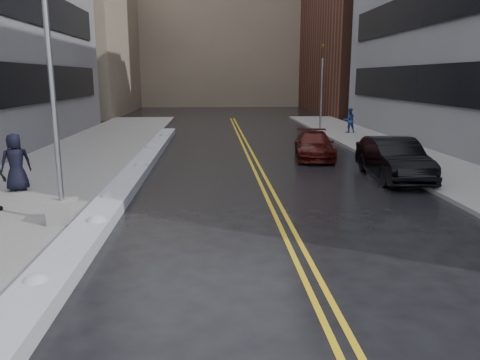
{
  "coord_description": "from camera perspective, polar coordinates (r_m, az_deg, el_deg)",
  "views": [
    {
      "loc": [
        0.6,
        -9.88,
        3.85
      ],
      "look_at": [
        1.28,
        1.65,
        1.3
      ],
      "focal_mm": 35.0,
      "sensor_mm": 36.0,
      "label": 1
    }
  ],
  "objects": [
    {
      "name": "ground",
      "position": [
        10.62,
        -6.48,
        -8.88
      ],
      "size": [
        160.0,
        160.0,
        0.0
      ],
      "primitive_type": "plane",
      "color": "black",
      "rests_on": "ground"
    },
    {
      "name": "sidewalk_west",
      "position": [
        21.21,
        -20.76,
        1.38
      ],
      "size": [
        5.5,
        50.0,
        0.15
      ],
      "primitive_type": "cube",
      "color": "gray",
      "rests_on": "ground"
    },
    {
      "name": "sidewalk_east",
      "position": [
        22.31,
        21.6,
        1.82
      ],
      "size": [
        4.0,
        50.0,
        0.15
      ],
      "primitive_type": "cube",
      "color": "gray",
      "rests_on": "ground"
    },
    {
      "name": "lane_line_left",
      "position": [
        20.32,
        1.61,
        1.53
      ],
      "size": [
        0.12,
        50.0,
        0.01
      ],
      "primitive_type": "cube",
      "color": "gold",
      "rests_on": "ground"
    },
    {
      "name": "lane_line_right",
      "position": [
        20.35,
        2.45,
        1.54
      ],
      "size": [
        0.12,
        50.0,
        0.01
      ],
      "primitive_type": "cube",
      "color": "gold",
      "rests_on": "ground"
    },
    {
      "name": "snow_ridge",
      "position": [
        18.51,
        -12.81,
        0.66
      ],
      "size": [
        0.9,
        30.0,
        0.34
      ],
      "primitive_type": "cube",
      "color": "#B9BCC2",
      "rests_on": "ground"
    },
    {
      "name": "building_west_far",
      "position": [
        56.47,
        -20.88,
        16.89
      ],
      "size": [
        14.0,
        22.0,
        18.0
      ],
      "primitive_type": "cube",
      "color": "gray",
      "rests_on": "ground"
    },
    {
      "name": "building_far",
      "position": [
        70.26,
        -2.35,
        18.27
      ],
      "size": [
        36.0,
        16.0,
        22.0
      ],
      "primitive_type": "cube",
      "color": "gray",
      "rests_on": "ground"
    },
    {
      "name": "lamppost",
      "position": [
        12.57,
        -21.55,
        5.58
      ],
      "size": [
        0.65,
        0.65,
        7.62
      ],
      "color": "gray",
      "rests_on": "sidewalk_west"
    },
    {
      "name": "fire_hydrant",
      "position": [
        21.83,
        19.31,
        3.05
      ],
      "size": [
        0.26,
        0.26,
        0.73
      ],
      "color": "maroon",
      "rests_on": "sidewalk_east"
    },
    {
      "name": "traffic_signal",
      "position": [
        34.79,
        9.94,
        11.52
      ],
      "size": [
        0.16,
        0.2,
        6.0
      ],
      "color": "gray",
      "rests_on": "sidewalk_east"
    },
    {
      "name": "pedestrian_c",
      "position": [
        17.07,
        -25.67,
        1.96
      ],
      "size": [
        1.11,
        0.97,
        1.91
      ],
      "primitive_type": "imported",
      "rotation": [
        0.0,
        0.0,
        3.61
      ],
      "color": "black",
      "rests_on": "sidewalk_west"
    },
    {
      "name": "pedestrian_east",
      "position": [
        32.82,
        13.18,
        7.09
      ],
      "size": [
        0.86,
        0.71,
        1.65
      ],
      "primitive_type": "imported",
      "rotation": [
        0.0,
        0.0,
        3.25
      ],
      "color": "navy",
      "rests_on": "sidewalk_east"
    },
    {
      "name": "car_black",
      "position": [
        18.8,
        18.21,
        2.46
      ],
      "size": [
        1.83,
        4.86,
        1.58
      ],
      "primitive_type": "imported",
      "rotation": [
        0.0,
        0.0,
        -0.03
      ],
      "color": "black",
      "rests_on": "ground"
    },
    {
      "name": "car_maroon",
      "position": [
        22.87,
        9.04,
        4.21
      ],
      "size": [
        2.32,
        4.56,
        1.27
      ],
      "primitive_type": "imported",
      "rotation": [
        0.0,
        0.0,
        -0.13
      ],
      "color": "#3A0C09",
      "rests_on": "ground"
    }
  ]
}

